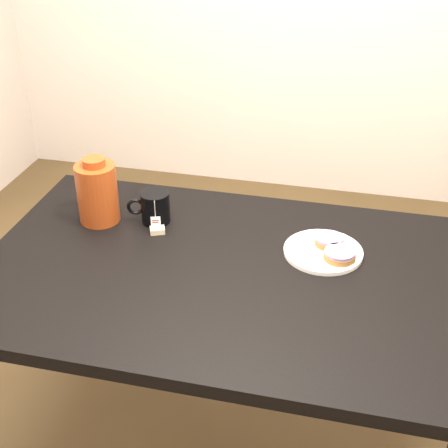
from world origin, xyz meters
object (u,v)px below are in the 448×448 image
(table, at_px, (223,292))
(plate, at_px, (323,251))
(bagel_front, at_px, (340,255))
(mug, at_px, (155,207))
(teabag_pouch, at_px, (157,230))
(bagel_package, at_px, (97,192))
(bagel_back, at_px, (329,241))

(table, bearing_deg, plate, 27.96)
(bagel_front, distance_m, mug, 0.60)
(table, bearing_deg, teabag_pouch, 149.76)
(teabag_pouch, bearing_deg, table, -30.24)
(table, height_order, bagel_front, bagel_front)
(bagel_front, bearing_deg, plate, 144.17)
(plate, bearing_deg, bagel_package, 177.42)
(bagel_front, relative_size, teabag_pouch, 2.42)
(teabag_pouch, bearing_deg, mug, 113.65)
(table, xyz_separation_m, mug, (-0.27, 0.21, 0.14))
(bagel_back, distance_m, mug, 0.56)
(plate, xyz_separation_m, bagel_back, (0.01, 0.03, 0.02))
(mug, bearing_deg, teabag_pouch, -84.63)
(teabag_pouch, distance_m, bagel_package, 0.23)
(bagel_back, distance_m, bagel_front, 0.08)
(bagel_back, relative_size, mug, 0.75)
(bagel_back, height_order, teabag_pouch, bagel_back)
(table, relative_size, bagel_front, 12.88)
(table, bearing_deg, mug, 142.65)
(plate, distance_m, teabag_pouch, 0.51)
(bagel_front, xyz_separation_m, mug, (-0.59, 0.10, 0.03))
(plate, distance_m, bagel_package, 0.73)
(table, distance_m, plate, 0.32)
(mug, bearing_deg, plate, -24.99)
(table, distance_m, teabag_pouch, 0.30)
(bagel_back, distance_m, bagel_package, 0.74)
(plate, bearing_deg, table, -152.04)
(table, bearing_deg, bagel_front, 18.70)
(table, relative_size, bagel_back, 12.77)
(table, height_order, plate, plate)
(bagel_back, bearing_deg, plate, -111.99)
(bagel_front, relative_size, bagel_package, 0.50)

